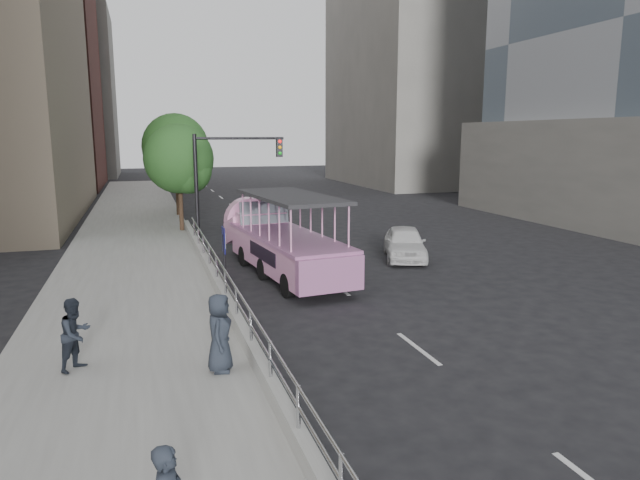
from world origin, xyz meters
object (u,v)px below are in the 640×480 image
at_px(car, 405,243).
at_px(traffic_signal, 222,171).
at_px(pedestrian_mid, 76,334).
at_px(street_tree_near, 181,162).
at_px(parking_sign, 224,256).
at_px(duck_boat, 279,242).
at_px(pedestrian_far, 220,333).
at_px(street_tree_far, 177,149).

height_order(car, traffic_signal, traffic_signal).
bearing_deg(pedestrian_mid, car, -13.28).
height_order(pedestrian_mid, street_tree_near, street_tree_near).
height_order(pedestrian_mid, traffic_signal, traffic_signal).
bearing_deg(pedestrian_mid, parking_sign, 0.41).
bearing_deg(pedestrian_mid, street_tree_near, 28.31).
bearing_deg(duck_boat, pedestrian_far, -110.36).
height_order(parking_sign, traffic_signal, traffic_signal).
xyz_separation_m(pedestrian_mid, traffic_signal, (5.04, 14.12, 2.43)).
distance_m(car, street_tree_far, 17.05).
xyz_separation_m(pedestrian_far, parking_sign, (0.89, 5.60, 0.43)).
bearing_deg(street_tree_far, parking_sign, -89.68).
distance_m(duck_boat, street_tree_far, 15.63).
distance_m(car, pedestrian_far, 13.54).
bearing_deg(street_tree_far, car, -60.24).
height_order(duck_boat, street_tree_far, street_tree_far).
relative_size(duck_boat, parking_sign, 3.85).
relative_size(car, street_tree_near, 0.71).
distance_m(parking_sign, street_tree_far, 19.13).
bearing_deg(pedestrian_far, street_tree_near, 14.68).
relative_size(duck_boat, pedestrian_mid, 6.08).
xyz_separation_m(pedestrian_mid, pedestrian_far, (2.86, -0.97, 0.06)).
bearing_deg(street_tree_far, pedestrian_mid, -98.78).
height_order(pedestrian_mid, pedestrian_far, pedestrian_far).
xyz_separation_m(car, traffic_signal, (-6.88, 5.04, 2.81)).
xyz_separation_m(parking_sign, street_tree_near, (-0.30, 12.93, 2.26)).
distance_m(pedestrian_mid, pedestrian_far, 3.02).
xyz_separation_m(car, pedestrian_mid, (-11.91, -9.08, 0.38)).
bearing_deg(parking_sign, street_tree_far, 90.32).
xyz_separation_m(car, parking_sign, (-8.17, -4.46, 0.87)).
relative_size(car, parking_sign, 1.66).
relative_size(pedestrian_mid, pedestrian_far, 0.93).
height_order(car, parking_sign, parking_sign).
distance_m(street_tree_near, street_tree_far, 6.02).
xyz_separation_m(car, pedestrian_far, (-9.06, -10.06, 0.44)).
height_order(duck_boat, street_tree_near, street_tree_near).
xyz_separation_m(duck_boat, parking_sign, (-2.63, -3.87, 0.42)).
height_order(duck_boat, pedestrian_far, duck_boat).
bearing_deg(duck_boat, street_tree_far, 100.29).
bearing_deg(car, street_tree_far, 140.48).
bearing_deg(street_tree_near, traffic_signal, -65.02).
xyz_separation_m(traffic_signal, street_tree_near, (-1.60, 3.43, 0.32)).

